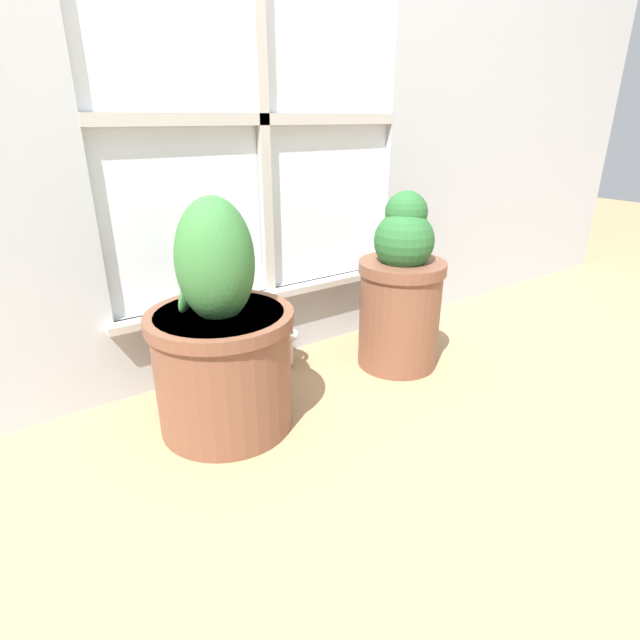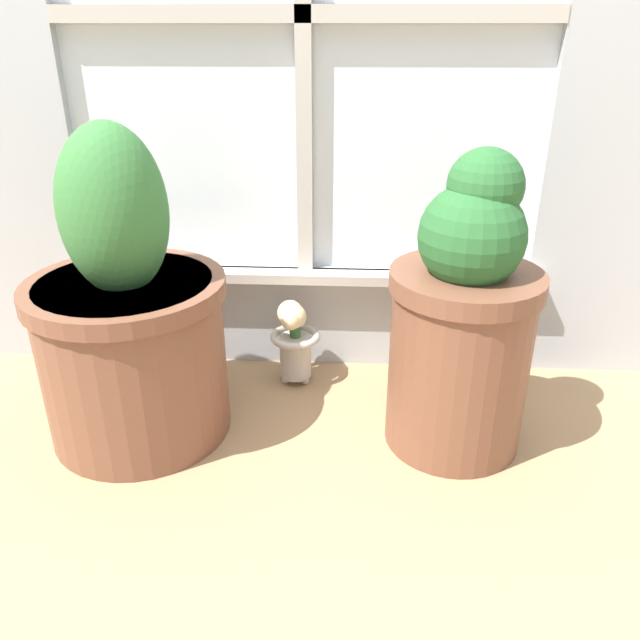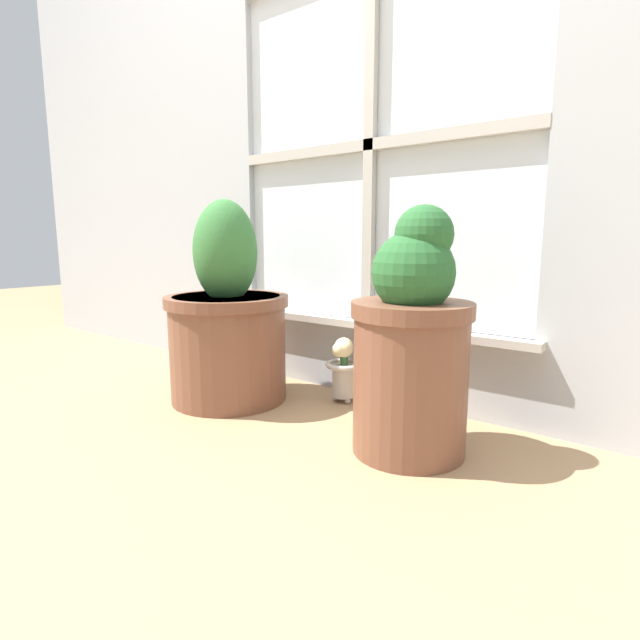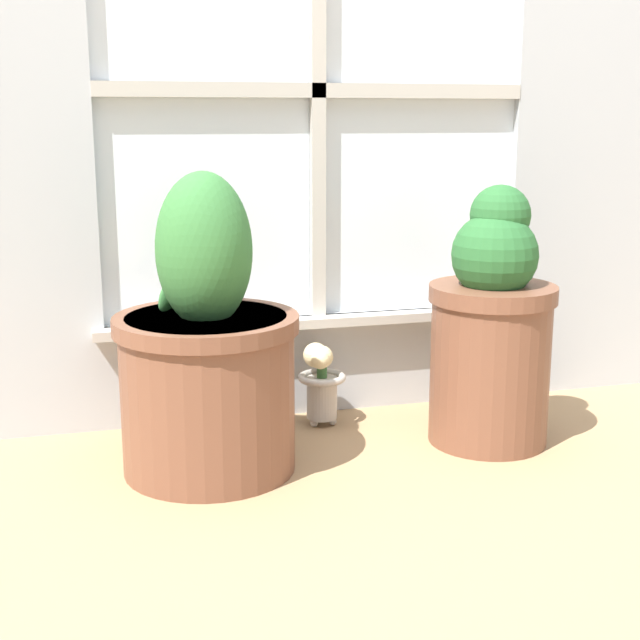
{
  "view_description": "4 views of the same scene",
  "coord_description": "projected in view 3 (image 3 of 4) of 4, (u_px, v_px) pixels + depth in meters",
  "views": [
    {
      "loc": [
        -0.84,
        -1.01,
        0.84
      ],
      "look_at": [
        0.05,
        0.25,
        0.21
      ],
      "focal_mm": 28.0,
      "sensor_mm": 36.0,
      "label": 1
    },
    {
      "loc": [
        0.12,
        -0.95,
        0.82
      ],
      "look_at": [
        0.05,
        0.25,
        0.24
      ],
      "focal_mm": 35.0,
      "sensor_mm": 36.0,
      "label": 2
    },
    {
      "loc": [
        0.91,
        -0.91,
        0.54
      ],
      "look_at": [
        -0.01,
        0.26,
        0.29
      ],
      "focal_mm": 28.0,
      "sensor_mm": 36.0,
      "label": 3
    },
    {
      "loc": [
        -0.59,
        -1.69,
        0.77
      ],
      "look_at": [
        -0.06,
        0.25,
        0.31
      ],
      "focal_mm": 50.0,
      "sensor_mm": 36.0,
      "label": 4
    }
  ],
  "objects": [
    {
      "name": "potted_plant_left",
      "position": [
        228.0,
        325.0,
        1.65
      ],
      "size": [
        0.4,
        0.4,
        0.66
      ],
      "color": "brown",
      "rests_on": "ground_plane"
    },
    {
      "name": "ground_plane",
      "position": [
        265.0,
        440.0,
        1.35
      ],
      "size": [
        10.0,
        10.0,
        0.0
      ],
      "primitive_type": "plane",
      "color": "tan"
    },
    {
      "name": "flower_vase",
      "position": [
        344.0,
        366.0,
        1.65
      ],
      "size": [
        0.12,
        0.12,
        0.21
      ],
      "color": "#BCB7AD",
      "rests_on": "ground_plane"
    },
    {
      "name": "potted_plant_right",
      "position": [
        412.0,
        345.0,
        1.23
      ],
      "size": [
        0.3,
        0.3,
        0.62
      ],
      "color": "brown",
      "rests_on": "ground_plane"
    }
  ]
}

